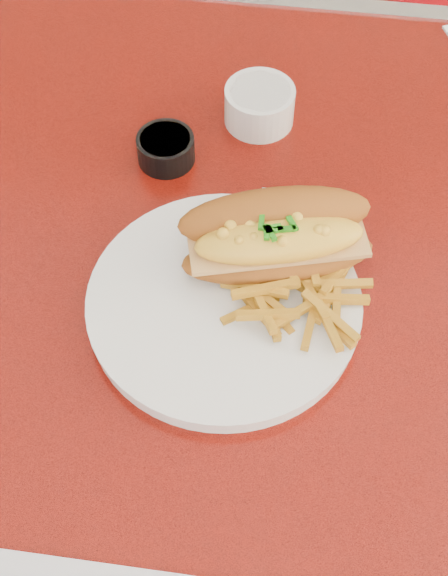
# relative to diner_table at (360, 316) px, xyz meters

# --- Properties ---
(ground) EXTENTS (8.00, 8.00, 0.00)m
(ground) POSITION_rel_diner_table_xyz_m (0.00, 0.00, -0.61)
(ground) COLOR beige
(ground) RESTS_ON ground
(diner_table) EXTENTS (1.23, 0.83, 0.77)m
(diner_table) POSITION_rel_diner_table_xyz_m (0.00, 0.00, 0.00)
(diner_table) COLOR red
(diner_table) RESTS_ON ground
(booth_bench_far) EXTENTS (1.20, 0.51, 0.90)m
(booth_bench_far) POSITION_rel_diner_table_xyz_m (0.00, 0.81, -0.32)
(booth_bench_far) COLOR maroon
(booth_bench_far) RESTS_ON ground
(dinner_plate) EXTENTS (0.34, 0.34, 0.02)m
(dinner_plate) POSITION_rel_diner_table_xyz_m (-0.16, -0.12, 0.17)
(dinner_plate) COLOR silver
(dinner_plate) RESTS_ON diner_table
(mac_hoagie) EXTENTS (0.21, 0.14, 0.09)m
(mac_hoagie) POSITION_rel_diner_table_xyz_m (-0.11, -0.06, 0.22)
(mac_hoagie) COLOR #975118
(mac_hoagie) RESTS_ON dinner_plate
(fries_pile) EXTENTS (0.13, 0.12, 0.03)m
(fries_pile) POSITION_rel_diner_table_xyz_m (-0.09, -0.11, 0.20)
(fries_pile) COLOR gold
(fries_pile) RESTS_ON dinner_plate
(fork) EXTENTS (0.02, 0.15, 0.00)m
(fork) POSITION_rel_diner_table_xyz_m (-0.13, -0.04, 0.18)
(fork) COLOR silver
(fork) RESTS_ON dinner_plate
(gravy_ramekin) EXTENTS (0.10, 0.10, 0.05)m
(gravy_ramekin) POSITION_rel_diner_table_xyz_m (-0.15, 0.16, 0.19)
(gravy_ramekin) COLOR silver
(gravy_ramekin) RESTS_ON diner_table
(sauce_cup_left) EXTENTS (0.08, 0.08, 0.03)m
(sauce_cup_left) POSITION_rel_diner_table_xyz_m (-0.25, 0.08, 0.18)
(sauce_cup_left) COLOR black
(sauce_cup_left) RESTS_ON diner_table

